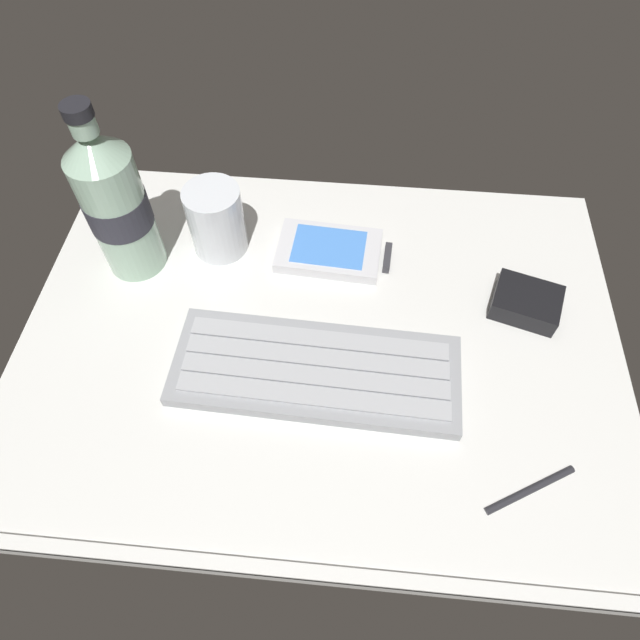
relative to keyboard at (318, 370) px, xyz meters
The scene contains 7 objects.
ground_plane 4.79cm from the keyboard, 93.02° to the left, with size 64.00×48.00×2.80cm.
keyboard is the anchor object (origin of this frame).
handheld_device 16.16cm from the keyboard, 88.49° to the left, with size 13.15×8.39×1.50cm.
juice_cup 21.31cm from the keyboard, 128.77° to the left, with size 6.40×6.40×8.50cm.
water_bottle 27.36cm from the keyboard, 149.47° to the left, with size 6.73×6.73×20.80cm.
charger_block 24.13cm from the keyboard, 25.15° to the left, with size 7.00×5.60×2.40cm, color black.
stylus_pen 22.55cm from the keyboard, 26.60° to the right, with size 0.70×0.70×9.50cm, color #26262B.
Camera 1 is at (2.90, -31.78, 49.84)cm, focal length 31.01 mm.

